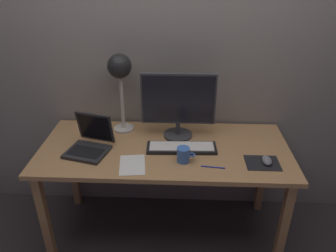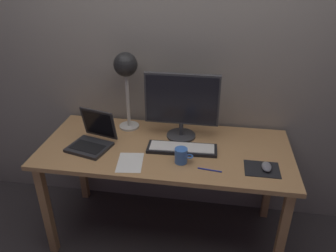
{
  "view_description": "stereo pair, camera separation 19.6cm",
  "coord_description": "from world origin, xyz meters",
  "px_view_note": "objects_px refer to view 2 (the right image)",
  "views": [
    {
      "loc": [
        0.1,
        -1.79,
        1.84
      ],
      "look_at": [
        0.02,
        -0.05,
        0.92
      ],
      "focal_mm": 34.81,
      "sensor_mm": 36.0,
      "label": 1
    },
    {
      "loc": [
        0.3,
        -1.77,
        1.84
      ],
      "look_at": [
        0.02,
        -0.05,
        0.92
      ],
      "focal_mm": 34.81,
      "sensor_mm": 36.0,
      "label": 2
    }
  ],
  "objects_px": {
    "coffee_mug": "(181,156)",
    "mouse": "(267,167)",
    "pen": "(210,170)",
    "keyboard_main": "(182,148)",
    "laptop": "(94,136)",
    "desk_lamp": "(126,71)",
    "monitor": "(182,103)"
  },
  "relations": [
    {
      "from": "coffee_mug",
      "to": "pen",
      "type": "xyz_separation_m",
      "value": [
        0.17,
        -0.06,
        -0.04
      ]
    },
    {
      "from": "monitor",
      "to": "pen",
      "type": "bearing_deg",
      "value": -60.09
    },
    {
      "from": "laptop",
      "to": "keyboard_main",
      "type": "bearing_deg",
      "value": 1.9
    },
    {
      "from": "pen",
      "to": "coffee_mug",
      "type": "bearing_deg",
      "value": 161.01
    },
    {
      "from": "coffee_mug",
      "to": "keyboard_main",
      "type": "bearing_deg",
      "value": 94.96
    },
    {
      "from": "keyboard_main",
      "to": "laptop",
      "type": "bearing_deg",
      "value": -178.1
    },
    {
      "from": "laptop",
      "to": "desk_lamp",
      "type": "bearing_deg",
      "value": 59.14
    },
    {
      "from": "laptop",
      "to": "desk_lamp",
      "type": "xyz_separation_m",
      "value": [
        0.16,
        0.27,
        0.36
      ]
    },
    {
      "from": "desk_lamp",
      "to": "mouse",
      "type": "height_order",
      "value": "desk_lamp"
    },
    {
      "from": "monitor",
      "to": "mouse",
      "type": "relative_size",
      "value": 5.05
    },
    {
      "from": "pen",
      "to": "keyboard_main",
      "type": "bearing_deg",
      "value": 133.35
    },
    {
      "from": "monitor",
      "to": "coffee_mug",
      "type": "relative_size",
      "value": 4.37
    },
    {
      "from": "desk_lamp",
      "to": "mouse",
      "type": "xyz_separation_m",
      "value": [
        0.92,
        -0.39,
        -0.4
      ]
    },
    {
      "from": "keyboard_main",
      "to": "pen",
      "type": "xyz_separation_m",
      "value": [
        0.18,
        -0.19,
        -0.01
      ]
    },
    {
      "from": "keyboard_main",
      "to": "mouse",
      "type": "height_order",
      "value": "mouse"
    },
    {
      "from": "laptop",
      "to": "mouse",
      "type": "height_order",
      "value": "laptop"
    },
    {
      "from": "keyboard_main",
      "to": "pen",
      "type": "height_order",
      "value": "keyboard_main"
    },
    {
      "from": "coffee_mug",
      "to": "mouse",
      "type": "bearing_deg",
      "value": 0.11
    },
    {
      "from": "desk_lamp",
      "to": "coffee_mug",
      "type": "relative_size",
      "value": 4.88
    },
    {
      "from": "laptop",
      "to": "pen",
      "type": "xyz_separation_m",
      "value": [
        0.76,
        -0.18,
        -0.06
      ]
    },
    {
      "from": "monitor",
      "to": "coffee_mug",
      "type": "bearing_deg",
      "value": -82.77
    },
    {
      "from": "mouse",
      "to": "keyboard_main",
      "type": "bearing_deg",
      "value": 165.08
    },
    {
      "from": "mouse",
      "to": "pen",
      "type": "bearing_deg",
      "value": -169.39
    },
    {
      "from": "keyboard_main",
      "to": "coffee_mug",
      "type": "distance_m",
      "value": 0.14
    },
    {
      "from": "mouse",
      "to": "monitor",
      "type": "bearing_deg",
      "value": 150.04
    },
    {
      "from": "keyboard_main",
      "to": "desk_lamp",
      "type": "bearing_deg",
      "value": 148.64
    },
    {
      "from": "laptop",
      "to": "pen",
      "type": "distance_m",
      "value": 0.78
    },
    {
      "from": "laptop",
      "to": "desk_lamp",
      "type": "distance_m",
      "value": 0.48
    },
    {
      "from": "monitor",
      "to": "laptop",
      "type": "distance_m",
      "value": 0.61
    },
    {
      "from": "laptop",
      "to": "mouse",
      "type": "bearing_deg",
      "value": -6.12
    },
    {
      "from": "desk_lamp",
      "to": "pen",
      "type": "relative_size",
      "value": 3.87
    },
    {
      "from": "mouse",
      "to": "coffee_mug",
      "type": "distance_m",
      "value": 0.49
    }
  ]
}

